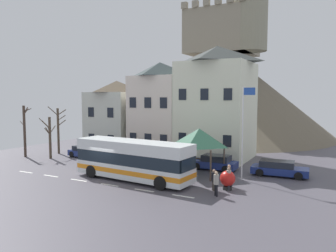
{
  "coord_description": "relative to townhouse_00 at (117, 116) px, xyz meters",
  "views": [
    {
      "loc": [
        16.47,
        -20.62,
        6.51
      ],
      "look_at": [
        3.75,
        3.59,
        4.07
      ],
      "focal_mm": 35.44,
      "sensor_mm": 36.0,
      "label": 1
    }
  ],
  "objects": [
    {
      "name": "pedestrian_01",
      "position": [
        17.16,
        -9.9,
        -3.31
      ],
      "size": [
        0.33,
        0.32,
        1.63
      ],
      "color": "#2D2D38",
      "rests_on": "ground_plane"
    },
    {
      "name": "townhouse_00",
      "position": [
        0.0,
        0.0,
        0.0
      ],
      "size": [
        5.54,
        6.29,
        8.41
      ],
      "color": "beige",
      "rests_on": "ground_plane"
    },
    {
      "name": "flagpole",
      "position": [
        17.54,
        -7.57,
        -0.01
      ],
      "size": [
        0.95,
        0.1,
        7.26
      ],
      "color": "silver",
      "rests_on": "ground_plane"
    },
    {
      "name": "bare_tree_00",
      "position": [
        -6.08,
        -8.45,
        -1.3
      ],
      "size": [
        1.68,
        1.18,
        5.55
      ],
      "color": "#47382D",
      "rests_on": "ground_plane"
    },
    {
      "name": "bare_tree_02",
      "position": [
        -4.33,
        -5.33,
        -1.42
      ],
      "size": [
        1.61,
        1.6,
        5.43
      ],
      "color": "brown",
      "rests_on": "ground_plane"
    },
    {
      "name": "pedestrian_00",
      "position": [
        16.54,
        -11.35,
        -3.41
      ],
      "size": [
        0.35,
        0.35,
        1.5
      ],
      "color": "#38332D",
      "rests_on": "ground_plane"
    },
    {
      "name": "townhouse_02",
      "position": [
        12.55,
        0.38,
        1.65
      ],
      "size": [
        6.9,
        7.04,
        11.71
      ],
      "color": "silver",
      "rests_on": "ground_plane"
    },
    {
      "name": "public_bench",
      "position": [
        12.77,
        -4.93,
        -3.73
      ],
      "size": [
        1.6,
        0.48,
        0.87
      ],
      "color": "brown",
      "rests_on": "ground_plane"
    },
    {
      "name": "bus_shelter",
      "position": [
        13.78,
        -7.37,
        -1.08
      ],
      "size": [
        3.6,
        3.6,
        3.88
      ],
      "color": "#473D33",
      "rests_on": "ground_plane"
    },
    {
      "name": "harbour_buoy",
      "position": [
        17.29,
        -10.64,
        -3.46
      ],
      "size": [
        1.09,
        1.09,
        1.34
      ],
      "color": "black",
      "rests_on": "ground_plane"
    },
    {
      "name": "parked_car_02",
      "position": [
        5.12,
        -5.59,
        -3.52
      ],
      "size": [
        4.34,
        1.95,
        1.39
      ],
      "rotation": [
        0.0,
        0.0,
        3.13
      ],
      "color": "black",
      "rests_on": "ground_plane"
    },
    {
      "name": "townhouse_01",
      "position": [
        6.25,
        -0.53,
        0.93
      ],
      "size": [
        5.59,
        5.23,
        10.27
      ],
      "color": "silver",
      "rests_on": "ground_plane"
    },
    {
      "name": "parked_car_01",
      "position": [
        19.8,
        -4.79,
        -3.58
      ],
      "size": [
        4.58,
        2.16,
        1.26
      ],
      "rotation": [
        0.0,
        0.0,
        0.07
      ],
      "color": "navy",
      "rests_on": "ground_plane"
    },
    {
      "name": "hilltop_castle",
      "position": [
        6.46,
        20.35,
        3.46
      ],
      "size": [
        35.46,
        35.46,
        21.11
      ],
      "color": "#665C4B",
      "rests_on": "ground_plane"
    },
    {
      "name": "pedestrian_03",
      "position": [
        17.11,
        -12.49,
        -3.21
      ],
      "size": [
        0.34,
        0.34,
        1.66
      ],
      "color": "black",
      "rests_on": "ground_plane"
    },
    {
      "name": "parked_car_03",
      "position": [
        14.33,
        -4.97,
        -3.56
      ],
      "size": [
        4.0,
        1.92,
        1.32
      ],
      "rotation": [
        0.0,
        0.0,
        3.15
      ],
      "color": "navy",
      "rests_on": "ground_plane"
    },
    {
      "name": "bare_tree_01",
      "position": [
        -2.87,
        -7.95,
        -1.89
      ],
      "size": [
        1.01,
        1.71,
        4.39
      ],
      "color": "brown",
      "rests_on": "ground_plane"
    },
    {
      "name": "ground_plane",
      "position": [
        7.71,
        -12.11,
        -4.23
      ],
      "size": [
        40.0,
        60.0,
        0.07
      ],
      "color": "#4D4952"
    },
    {
      "name": "parked_car_00",
      "position": [
        0.04,
        -5.78,
        -3.59
      ],
      "size": [
        4.01,
        2.25,
        1.24
      ],
      "rotation": [
        0.0,
        0.0,
        -0.12
      ],
      "color": "navy",
      "rests_on": "ground_plane"
    },
    {
      "name": "transit_bus",
      "position": [
        9.97,
        -11.52,
        -2.64
      ],
      "size": [
        10.06,
        3.26,
        3.09
      ],
      "rotation": [
        0.0,
        0.0,
        -0.09
      ],
      "color": "silver",
      "rests_on": "ground_plane"
    },
    {
      "name": "pedestrian_02",
      "position": [
        17.41,
        -10.76,
        -3.29
      ],
      "size": [
        0.32,
        0.33,
        1.62
      ],
      "color": "#2D2D38",
      "rests_on": "ground_plane"
    }
  ]
}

